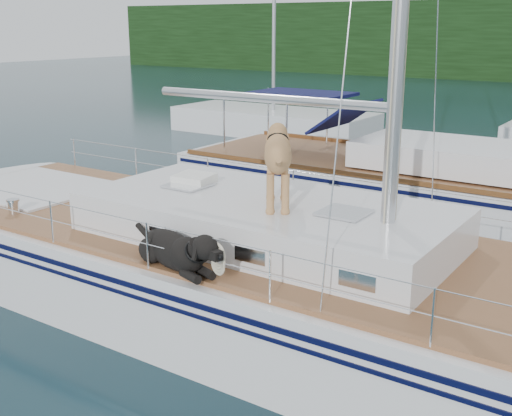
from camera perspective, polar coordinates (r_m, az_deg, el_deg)
The scene contains 4 objects.
ground at distance 9.95m, azimuth -3.07°, elevation -8.71°, with size 120.00×120.00×0.00m, color black.
main_sailboat at distance 9.62m, azimuth -2.68°, elevation -5.17°, with size 12.00×3.91×14.01m.
neighbor_sailboat at distance 14.81m, azimuth 14.39°, elevation 1.71°, with size 11.00×3.50×13.30m.
bg_boat_west at distance 25.38m, azimuth 1.55°, elevation 7.60°, with size 8.00×3.00×11.65m.
Camera 1 is at (5.48, -7.18, 4.16)m, focal length 45.00 mm.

